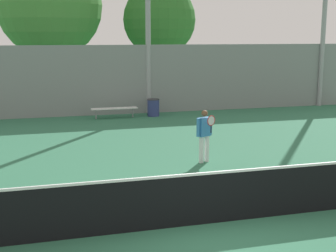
% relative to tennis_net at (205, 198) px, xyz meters
% --- Properties ---
extents(ground_plane, '(100.00, 100.00, 0.00)m').
position_rel_tennis_net_xyz_m(ground_plane, '(0.00, 0.00, -0.55)').
color(ground_plane, '#2D6B4C').
extents(tennis_net, '(12.24, 0.09, 1.09)m').
position_rel_tennis_net_xyz_m(tennis_net, '(0.00, 0.00, 0.00)').
color(tennis_net, '#99999E').
rests_on(tennis_net, ground_plane).
extents(tennis_player, '(0.56, 0.51, 1.59)m').
position_rel_tennis_net_xyz_m(tennis_player, '(1.59, 4.45, 0.35)').
color(tennis_player, silver).
rests_on(tennis_player, ground_plane).
extents(bench_courtside_near, '(2.14, 0.40, 0.48)m').
position_rel_tennis_net_xyz_m(bench_courtside_near, '(0.19, 12.77, -0.12)').
color(bench_courtside_near, white).
rests_on(bench_courtside_near, ground_plane).
extents(trash_bin, '(0.59, 0.59, 0.81)m').
position_rel_tennis_net_xyz_m(trash_bin, '(2.06, 12.86, -0.15)').
color(trash_bin, navy).
rests_on(trash_bin, ground_plane).
extents(back_fence, '(27.22, 0.06, 3.33)m').
position_rel_tennis_net_xyz_m(back_fence, '(0.00, 13.83, 1.11)').
color(back_fence, gray).
rests_on(back_fence, ground_plane).
extents(tree_green_tall, '(6.01, 6.01, 8.46)m').
position_rel_tennis_net_xyz_m(tree_green_tall, '(-2.29, 19.87, 4.89)').
color(tree_green_tall, brown).
rests_on(tree_green_tall, ground_plane).
extents(tree_green_broad, '(4.21, 4.21, 6.77)m').
position_rel_tennis_net_xyz_m(tree_green_broad, '(3.83, 18.51, 4.07)').
color(tree_green_broad, brown).
rests_on(tree_green_broad, ground_plane).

